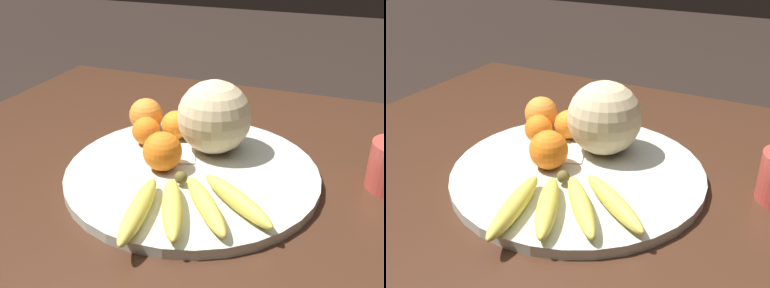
# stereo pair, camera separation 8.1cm
# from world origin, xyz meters

# --- Properties ---
(kitchen_table) EXTENTS (1.21, 1.16, 0.73)m
(kitchen_table) POSITION_xyz_m (0.00, 0.00, 0.64)
(kitchen_table) COLOR #3D2316
(kitchen_table) RESTS_ON ground_plane
(fruit_bowl) EXTENTS (0.47, 0.47, 0.02)m
(fruit_bowl) POSITION_xyz_m (0.06, -0.04, 0.74)
(fruit_bowl) COLOR beige
(fruit_bowl) RESTS_ON kitchen_table
(melon) EXTENTS (0.14, 0.14, 0.14)m
(melon) POSITION_xyz_m (0.15, -0.05, 0.82)
(melon) COLOR beige
(melon) RESTS_ON fruit_bowl
(banana_bunch) EXTENTS (0.24, 0.24, 0.03)m
(banana_bunch) POSITION_xyz_m (-0.07, -0.08, 0.77)
(banana_bunch) COLOR brown
(banana_bunch) RESTS_ON fruit_bowl
(orange_front_left) EXTENTS (0.07, 0.07, 0.07)m
(orange_front_left) POSITION_xyz_m (0.04, 0.01, 0.79)
(orange_front_left) COLOR orange
(orange_front_left) RESTS_ON fruit_bowl
(orange_front_right) EXTENTS (0.06, 0.06, 0.06)m
(orange_front_right) POSITION_xyz_m (0.17, 0.04, 0.78)
(orange_front_right) COLOR orange
(orange_front_right) RESTS_ON fruit_bowl
(orange_mid_center) EXTENTS (0.06, 0.06, 0.06)m
(orange_mid_center) POSITION_xyz_m (0.13, 0.09, 0.78)
(orange_mid_center) COLOR orange
(orange_mid_center) RESTS_ON fruit_bowl
(orange_back_left) EXTENTS (0.07, 0.07, 0.07)m
(orange_back_left) POSITION_xyz_m (0.18, 0.12, 0.79)
(orange_back_left) COLOR orange
(orange_back_left) RESTS_ON fruit_bowl
(produce_tag) EXTENTS (0.09, 0.06, 0.00)m
(produce_tag) POSITION_xyz_m (0.11, -0.01, 0.75)
(produce_tag) COLOR white
(produce_tag) RESTS_ON fruit_bowl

